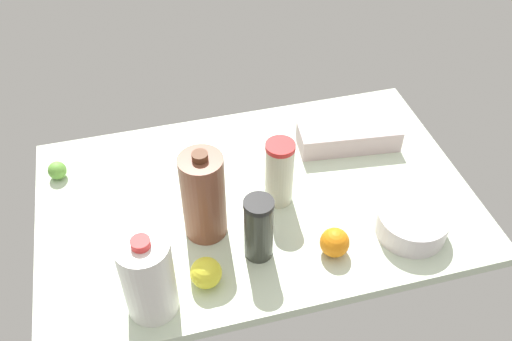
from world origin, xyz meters
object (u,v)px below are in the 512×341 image
Objects in this scene: egg_carton at (349,137)px; milk_jug at (148,277)px; orange_beside_bowl at (335,242)px; chocolate_milk_jug at (203,196)px; mixing_bowl at (412,223)px; tumbler_cup at (279,173)px; lime_near_front at (57,170)px; lemon_by_jug at (206,273)px; shaker_bottle at (259,228)px.

milk_jug is (65.14, 42.03, 7.68)cm from egg_carton.
chocolate_milk_jug is at bearing -27.69° from orange_beside_bowl.
milk_jug is 3.16× the size of orange_beside_bowl.
chocolate_milk_jug is 3.57× the size of orange_beside_bowl.
mixing_bowl is 2.44× the size of orange_beside_bowl.
tumbler_cup is 64.51cm from lime_near_front.
mixing_bowl is at bearing -176.80° from orange_beside_bowl.
mixing_bowl is 100.04cm from lime_near_front.
tumbler_cup reaches higher than mixing_bowl.
egg_carton is 1.13× the size of chocolate_milk_jug.
lemon_by_jug is (55.01, 2.19, 0.47)cm from mixing_bowl.
shaker_bottle is at bearing 47.97° from egg_carton.
milk_jug is at bearing 39.13° from egg_carton.
milk_jug is at bearing 13.62° from lemon_by_jug.
tumbler_cup is 0.84× the size of milk_jug.
milk_jug is at bearing 4.53° from mixing_bowl.
chocolate_milk_jug reaches higher than lime_near_front.
egg_carton is 64.73cm from lemon_by_jug.
tumbler_cup is 1.09× the size of mixing_bowl.
tumbler_cup is at bearing -121.29° from shaker_bottle.
egg_carton is 36.75cm from mixing_bowl.
tumbler_cup is 22.54cm from chocolate_milk_jug.
milk_jug is 3.10× the size of lemon_by_jug.
tumbler_cup reaches higher than orange_beside_bowl.
milk_jug reaches higher than shaker_bottle.
lime_near_front is at bearing -26.73° from mixing_bowl.
egg_carton is 54.24cm from chocolate_milk_jug.
chocolate_milk_jug is (51.83, -14.46, 9.33)cm from mixing_bowl.
chocolate_milk_jug is 1.13× the size of milk_jug.
mixing_bowl reaches higher than lime_near_front.
milk_jug reaches higher than mixing_bowl.
chocolate_milk_jug is at bearing -129.68° from milk_jug.
shaker_bottle reaches higher than lemon_by_jug.
milk_jug is at bearing 112.64° from lime_near_front.
lemon_by_jug is (51.82, 38.80, 0.37)cm from egg_carton.
tumbler_cup is at bearing -145.99° from milk_jug.
milk_jug is 55.27cm from lime_near_front.
tumbler_cup is 3.82× the size of lime_near_front.
milk_jug is (16.49, 19.88, -1.56)cm from chocolate_milk_jug.
orange_beside_bowl is (-33.07, -0.96, -0.08)cm from lemon_by_jug.
milk_jug is at bearing 17.63° from shaker_bottle.
milk_jug is 47.16cm from orange_beside_bowl.
shaker_bottle is 19.93cm from orange_beside_bowl.
egg_carton reaches higher than mixing_bowl.
mixing_bowl is (-40.47, 3.44, -6.05)cm from shaker_bottle.
egg_carton is 1.63× the size of shaker_bottle.
lemon_by_jug reaches higher than orange_beside_bowl.
chocolate_milk_jug is at bearing 30.78° from egg_carton.
egg_carton is at bearing 174.45° from lime_near_front.
mixing_bowl is at bearing 146.11° from tumbler_cup.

